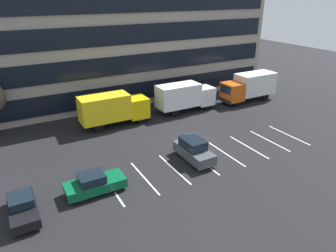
{
  "coord_description": "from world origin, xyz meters",
  "views": [
    {
      "loc": [
        -15.81,
        -23.66,
        13.93
      ],
      "look_at": [
        -1.72,
        1.56,
        1.4
      ],
      "focal_mm": 33.24,
      "sensor_mm": 36.0,
      "label": 1
    }
  ],
  "objects_px": {
    "box_truck_white": "(185,96)",
    "suv_charcoal": "(194,150)",
    "box_truck_yellow_all": "(113,108)",
    "sedan_black": "(22,207)",
    "sedan_forest": "(94,183)",
    "box_truck_orange": "(249,86)"
  },
  "relations": [
    {
      "from": "box_truck_orange",
      "to": "suv_charcoal",
      "type": "distance_m",
      "value": 18.75
    },
    {
      "from": "sedan_forest",
      "to": "box_truck_yellow_all",
      "type": "bearing_deg",
      "value": 63.43
    },
    {
      "from": "sedan_black",
      "to": "box_truck_orange",
      "type": "bearing_deg",
      "value": 20.13
    },
    {
      "from": "box_truck_white",
      "to": "box_truck_yellow_all",
      "type": "xyz_separation_m",
      "value": [
        -9.36,
        0.06,
        0.03
      ]
    },
    {
      "from": "sedan_black",
      "to": "suv_charcoal",
      "type": "relative_size",
      "value": 0.96
    },
    {
      "from": "box_truck_orange",
      "to": "suv_charcoal",
      "type": "bearing_deg",
      "value": -147.25
    },
    {
      "from": "box_truck_orange",
      "to": "sedan_forest",
      "type": "xyz_separation_m",
      "value": [
        -24.96,
        -10.65,
        -1.35
      ]
    },
    {
      "from": "box_truck_orange",
      "to": "suv_charcoal",
      "type": "relative_size",
      "value": 1.85
    },
    {
      "from": "box_truck_orange",
      "to": "sedan_forest",
      "type": "relative_size",
      "value": 1.81
    },
    {
      "from": "box_truck_white",
      "to": "box_truck_orange",
      "type": "relative_size",
      "value": 0.96
    },
    {
      "from": "box_truck_orange",
      "to": "box_truck_yellow_all",
      "type": "height_order",
      "value": "box_truck_orange"
    },
    {
      "from": "box_truck_yellow_all",
      "to": "suv_charcoal",
      "type": "relative_size",
      "value": 1.79
    },
    {
      "from": "suv_charcoal",
      "to": "sedan_forest",
      "type": "bearing_deg",
      "value": -176.71
    },
    {
      "from": "box_truck_yellow_all",
      "to": "suv_charcoal",
      "type": "distance_m",
      "value": 11.56
    },
    {
      "from": "box_truck_yellow_all",
      "to": "box_truck_orange",
      "type": "bearing_deg",
      "value": -2.54
    },
    {
      "from": "box_truck_orange",
      "to": "sedan_black",
      "type": "xyz_separation_m",
      "value": [
        -29.97,
        -10.99,
        -1.4
      ]
    },
    {
      "from": "box_truck_white",
      "to": "sedan_black",
      "type": "xyz_separation_m",
      "value": [
        -20.13,
        -11.78,
        -1.3
      ]
    },
    {
      "from": "box_truck_white",
      "to": "sedan_forest",
      "type": "bearing_deg",
      "value": -142.87
    },
    {
      "from": "sedan_black",
      "to": "sedan_forest",
      "type": "relative_size",
      "value": 0.94
    },
    {
      "from": "box_truck_white",
      "to": "suv_charcoal",
      "type": "xyz_separation_m",
      "value": [
        -5.89,
        -10.91,
        -1.05
      ]
    },
    {
      "from": "box_truck_yellow_all",
      "to": "sedan_black",
      "type": "height_order",
      "value": "box_truck_yellow_all"
    },
    {
      "from": "sedan_forest",
      "to": "box_truck_orange",
      "type": "bearing_deg",
      "value": 23.12
    }
  ]
}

